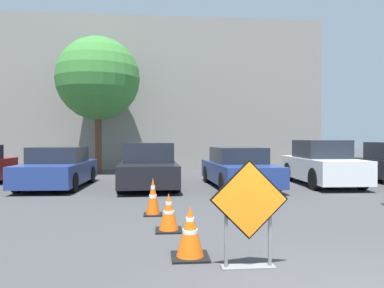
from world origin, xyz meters
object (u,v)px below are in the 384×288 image
(parked_car_second, at_px, (58,169))
(parked_car_fifth, at_px, (322,164))
(road_closed_sign, at_px, (249,210))
(traffic_cone_second, at_px, (169,213))
(parked_car_fourth, at_px, (238,168))
(traffic_cone_third, at_px, (153,197))
(traffic_cone_nearest, at_px, (190,232))
(parked_car_third, at_px, (149,167))

(parked_car_second, relative_size, parked_car_fifth, 0.99)
(road_closed_sign, bearing_deg, traffic_cone_second, 115.29)
(road_closed_sign, xyz_separation_m, parked_car_fourth, (1.62, 7.99, -0.13))
(road_closed_sign, bearing_deg, traffic_cone_third, 110.00)
(traffic_cone_second, bearing_deg, parked_car_second, 119.30)
(parked_car_fourth, height_order, parked_car_fifth, parked_car_fifth)
(traffic_cone_nearest, relative_size, parked_car_fifth, 0.17)
(traffic_cone_third, xyz_separation_m, parked_car_second, (-3.29, 4.96, 0.24))
(traffic_cone_third, bearing_deg, traffic_cone_nearest, -79.47)
(traffic_cone_third, bearing_deg, parked_car_fourth, 57.44)
(parked_car_third, height_order, parked_car_fifth, parked_car_fifth)
(traffic_cone_nearest, bearing_deg, road_closed_sign, -35.41)
(traffic_cone_second, distance_m, parked_car_second, 7.34)
(traffic_cone_third, bearing_deg, parked_car_third, 92.46)
(parked_car_fourth, bearing_deg, traffic_cone_nearest, 69.88)
(traffic_cone_nearest, xyz_separation_m, parked_car_second, (-3.84, 7.93, 0.28))
(traffic_cone_nearest, relative_size, traffic_cone_second, 1.08)
(traffic_cone_third, bearing_deg, traffic_cone_second, -78.20)
(traffic_cone_second, xyz_separation_m, parked_car_fourth, (2.58, 5.95, 0.30))
(parked_car_second, bearing_deg, parked_car_fifth, -179.07)
(road_closed_sign, height_order, parked_car_fifth, parked_car_fifth)
(traffic_cone_nearest, height_order, parked_car_fourth, parked_car_fourth)
(parked_car_fourth, bearing_deg, road_closed_sign, 75.74)
(parked_car_second, bearing_deg, parked_car_fourth, 178.24)
(road_closed_sign, height_order, traffic_cone_second, road_closed_sign)
(road_closed_sign, height_order, parked_car_second, road_closed_sign)
(parked_car_second, height_order, parked_car_fifth, parked_car_fifth)
(traffic_cone_second, height_order, parked_car_fifth, parked_car_fifth)
(parked_car_fifth, bearing_deg, parked_car_third, 1.87)
(road_closed_sign, relative_size, parked_car_fourth, 0.31)
(road_closed_sign, bearing_deg, parked_car_second, 118.36)
(parked_car_fourth, relative_size, parked_car_fifth, 1.08)
(traffic_cone_second, relative_size, parked_car_fourth, 0.15)
(traffic_cone_second, bearing_deg, road_closed_sign, -64.71)
(parked_car_fifth, bearing_deg, traffic_cone_nearest, 56.69)
(parked_car_third, height_order, parked_car_fourth, parked_car_third)
(parked_car_third, bearing_deg, parked_car_second, -5.67)
(traffic_cone_third, height_order, parked_car_second, parked_car_second)
(traffic_cone_nearest, distance_m, parked_car_fifth, 9.42)
(traffic_cone_nearest, height_order, parked_car_second, parked_car_second)
(traffic_cone_third, distance_m, parked_car_fifth, 7.62)
(parked_car_fifth, bearing_deg, traffic_cone_third, 40.21)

